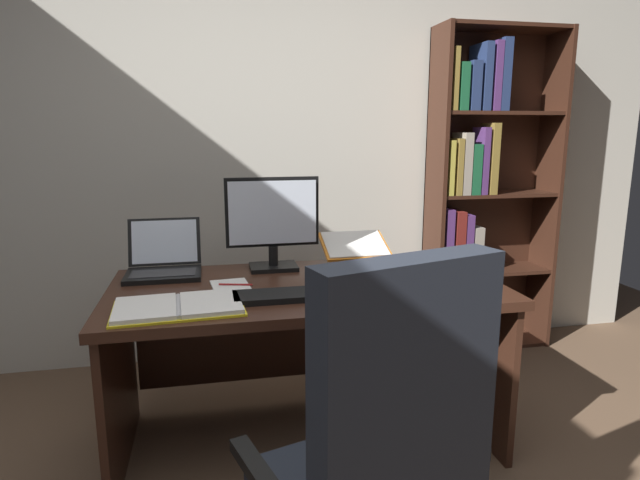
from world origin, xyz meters
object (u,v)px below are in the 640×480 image
object	(u,v)px
coffee_mug	(432,263)
computer_mouse	(362,289)
monitor	(273,224)
reading_stand_with_book	(356,247)
keyboard	(288,295)
laptop	(164,263)
pen	(236,284)
desk	(303,321)
open_binder	(178,306)
bookshelf	(477,198)
notepad	(231,287)

from	to	relation	value
coffee_mug	computer_mouse	bearing A→B (deg)	-148.47
monitor	computer_mouse	bearing A→B (deg)	-56.69
reading_stand_with_book	computer_mouse	bearing A→B (deg)	-102.95
keyboard	coffee_mug	xyz separation A→B (m)	(0.71, 0.25, 0.03)
laptop	pen	xyz separation A→B (m)	(0.31, -0.28, -0.04)
monitor	reading_stand_with_book	world-z (taller)	monitor
desk	open_binder	xyz separation A→B (m)	(-0.51, -0.31, 0.21)
bookshelf	computer_mouse	bearing A→B (deg)	-135.19
laptop	coffee_mug	distance (m)	1.23
keyboard	desk	bearing A→B (deg)	67.50
laptop	keyboard	world-z (taller)	laptop
desk	monitor	distance (m)	0.47
computer_mouse	bookshelf	bearing A→B (deg)	44.81
keyboard	computer_mouse	world-z (taller)	computer_mouse
keyboard	monitor	bearing A→B (deg)	90.00
bookshelf	notepad	size ratio (longest dim) A/B	9.39
open_binder	keyboard	bearing A→B (deg)	3.12
computer_mouse	coffee_mug	xyz separation A→B (m)	(0.41, 0.25, 0.02)
desk	laptop	bearing A→B (deg)	160.82
monitor	coffee_mug	size ratio (longest dim) A/B	5.06
laptop	coffee_mug	bearing A→B (deg)	-9.98
open_binder	coffee_mug	world-z (taller)	coffee_mug
desk	open_binder	bearing A→B (deg)	-149.35
laptop	monitor	bearing A→B (deg)	-0.91
monitor	open_binder	size ratio (longest dim) A/B	0.90
monitor	keyboard	bearing A→B (deg)	-90.00
keyboard	coffee_mug	world-z (taller)	coffee_mug
desk	reading_stand_with_book	distance (m)	0.50
monitor	laptop	bearing A→B (deg)	179.09
coffee_mug	notepad	bearing A→B (deg)	-175.74
monitor	coffee_mug	bearing A→B (deg)	-16.05
reading_stand_with_book	open_binder	xyz separation A→B (m)	(-0.83, -0.58, -0.06)
keyboard	pen	distance (m)	0.26
desk	notepad	world-z (taller)	notepad
computer_mouse	pen	xyz separation A→B (m)	(-0.49, 0.18, -0.01)
monitor	laptop	distance (m)	0.52
reading_stand_with_book	pen	size ratio (longest dim) A/B	2.37
monitor	coffee_mug	distance (m)	0.76
laptop	reading_stand_with_book	world-z (taller)	laptop
bookshelf	open_binder	distance (m)	2.07
desk	keyboard	size ratio (longest dim) A/B	3.89
reading_stand_with_book	notepad	world-z (taller)	reading_stand_with_book
monitor	computer_mouse	world-z (taller)	monitor
computer_mouse	notepad	size ratio (longest dim) A/B	0.50
reading_stand_with_book	notepad	distance (m)	0.73
keyboard	laptop	bearing A→B (deg)	136.91
reading_stand_with_book	open_binder	world-z (taller)	reading_stand_with_book
bookshelf	reading_stand_with_book	xyz separation A→B (m)	(-0.92, -0.50, -0.16)
bookshelf	pen	size ratio (longest dim) A/B	14.09
laptop	coffee_mug	xyz separation A→B (m)	(1.21, -0.21, -0.01)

